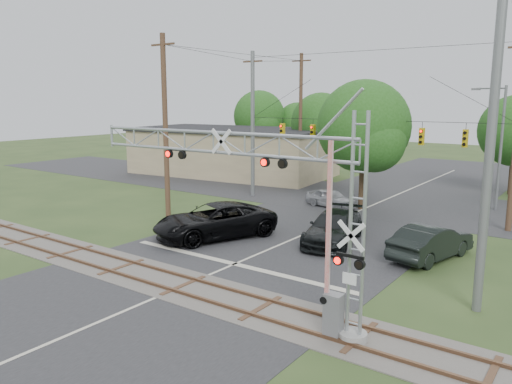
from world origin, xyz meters
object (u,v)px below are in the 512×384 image
Objects in this scene: pickup_black at (215,221)px; streetlight at (499,142)px; sedan_silver at (331,198)px; crossing_gantry at (263,190)px; commercial_building at (232,151)px; traffic_signal_span at (376,131)px; car_dark at (334,228)px.

pickup_black is 21.00m from streetlight.
pickup_black reaches higher than sedan_silver.
crossing_gantry reaches higher than commercial_building.
traffic_signal_span is 21.45m from commercial_building.
sedan_silver is (-3.18, -0.17, -5.02)m from traffic_signal_span.
car_dark is 0.27× the size of commercial_building.
streetlight is (11.44, 17.17, 3.91)m from pickup_black.
car_dark is (6.00, 3.00, -0.12)m from pickup_black.
traffic_signal_span is 9.76m from car_dark.
car_dark is at bearing 102.47° from crossing_gantry.
pickup_black is at bearing -175.86° from sedan_silver.
crossing_gantry is at bearing -55.51° from commercial_building.
car_dark is 9.32m from sedan_silver.
traffic_signal_span is 5.95m from sedan_silver.
sedan_silver is 12.25m from streetlight.
commercial_building reaches higher than car_dark.
traffic_signal_span is 2.76× the size of pickup_black.
commercial_building is 26.30m from streetlight.
commercial_building is (-19.38, 8.59, -3.27)m from traffic_signal_span.
commercial_building is (-20.59, 16.98, 1.57)m from car_dark.
sedan_silver is at bearing 109.96° from crossing_gantry.
commercial_building is (-16.20, 8.77, 1.75)m from sedan_silver.
car_dark is at bearing -111.00° from streetlight.
commercial_building is (-22.80, 26.95, -2.25)m from crossing_gantry.
streetlight is at bearing 57.17° from car_dark.
car_dark is at bearing 50.33° from pickup_black.
traffic_signal_span is at bearing 100.56° from crossing_gantry.
sedan_silver is (-6.60, 18.19, -4.00)m from crossing_gantry.
commercial_building reaches higher than pickup_black.
sedan_silver is 0.18× the size of commercial_building.
commercial_building is 2.47× the size of streetlight.
crossing_gantry is at bearing -97.62° from streetlight.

